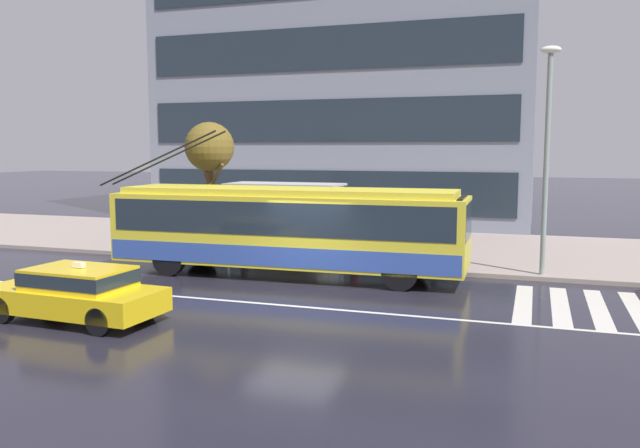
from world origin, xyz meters
TOP-DOWN VIEW (x-y plane):
  - ground_plane at (0.00, 0.00)m, footprint 160.00×160.00m
  - sidewalk_slab at (0.00, 9.08)m, footprint 80.00×10.00m
  - crosswalk_stripe_edge_near at (6.03, 1.04)m, footprint 0.44×4.40m
  - crosswalk_stripe_inner_a at (6.93, 1.04)m, footprint 0.44×4.40m
  - crosswalk_stripe_center at (7.83, 1.04)m, footprint 0.44×4.40m
  - crosswalk_stripe_inner_b at (8.73, 1.04)m, footprint 0.44×4.40m
  - lane_centre_line at (0.00, -1.20)m, footprint 72.00×0.14m
  - trolleybus at (-1.15, 2.48)m, footprint 12.21×2.83m
  - taxi_oncoming_near at (-3.86, -4.11)m, footprint 4.29×1.99m
  - bus_shelter at (-2.51, 5.92)m, footprint 4.26×1.77m
  - pedestrian_at_shelter at (-4.60, 6.47)m, footprint 1.42×1.42m
  - pedestrian_approaching_curb at (1.40, 6.40)m, footprint 0.43×0.43m
  - pedestrian_walking_past at (-0.19, 6.96)m, footprint 0.44×0.44m
  - pedestrian_waiting_by_pole at (2.86, 6.76)m, footprint 1.34×1.34m
  - street_lamp at (6.50, 4.50)m, footprint 0.60×0.32m
  - street_tree_bare at (-5.66, 5.84)m, footprint 1.88×1.88m

SIDE VIEW (x-z plane):
  - ground_plane at x=0.00m, z-range 0.00..0.00m
  - lane_centre_line at x=0.00m, z-range 0.00..0.01m
  - crosswalk_stripe_edge_near at x=6.03m, z-range 0.00..0.01m
  - crosswalk_stripe_inner_a at x=6.93m, z-range 0.00..0.01m
  - crosswalk_stripe_center at x=7.83m, z-range 0.00..0.01m
  - crosswalk_stripe_inner_b at x=8.73m, z-range 0.00..0.01m
  - sidewalk_slab at x=0.00m, z-range 0.00..0.14m
  - taxi_oncoming_near at x=-3.86m, z-range 0.01..1.40m
  - pedestrian_approaching_curb at x=1.40m, z-range 0.28..1.90m
  - pedestrian_walking_past at x=-0.19m, z-range 0.29..1.95m
  - trolleybus at x=-1.15m, z-range -0.76..3.84m
  - pedestrian_at_shelter at x=-4.60m, z-range 0.73..2.72m
  - pedestrian_waiting_by_pole at x=2.86m, z-range 0.72..2.74m
  - bus_shelter at x=-2.51m, z-range 0.80..3.41m
  - street_tree_bare at x=-5.66m, z-range 1.54..6.42m
  - street_lamp at x=6.50m, z-range 0.75..7.66m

